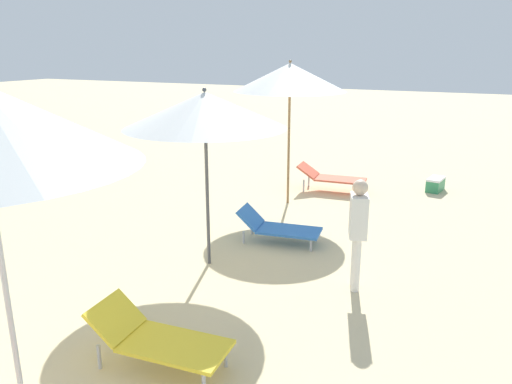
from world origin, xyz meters
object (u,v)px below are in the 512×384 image
object	(u,v)px
umbrella_third	(205,110)
person_walking_near	(358,225)
lounger_third_shoreside	(278,227)
cooler_box	(435,184)
lounger_farthest_shoreside	(331,177)
lounger_second_shoreside	(157,338)
umbrella_farthest	(290,77)

from	to	relation	value
umbrella_third	person_walking_near	size ratio (longest dim) A/B	1.72
lounger_third_shoreside	person_walking_near	distance (m)	2.03
cooler_box	lounger_third_shoreside	bearing A→B (deg)	-114.91
lounger_third_shoreside	cooler_box	bearing A→B (deg)	57.25
umbrella_third	lounger_farthest_shoreside	xyz separation A→B (m)	(0.49, 4.60, -1.97)
umbrella_third	cooler_box	distance (m)	6.58
lounger_second_shoreside	lounger_farthest_shoreside	distance (m)	7.03
person_walking_near	umbrella_third	bearing A→B (deg)	165.99
lounger_second_shoreside	umbrella_farthest	xyz separation A→B (m)	(-0.88, 5.77, 2.25)
lounger_third_shoreside	person_walking_near	xyz separation A→B (m)	(1.59, -1.09, 0.64)
lounger_second_shoreside	umbrella_third	bearing A→B (deg)	104.67
lounger_third_shoreside	person_walking_near	size ratio (longest dim) A/B	0.94
umbrella_farthest	person_walking_near	world-z (taller)	umbrella_farthest
umbrella_farthest	person_walking_near	xyz separation A→B (m)	(2.25, -3.21, -1.67)
lounger_second_shoreside	umbrella_farthest	bearing A→B (deg)	94.54
lounger_third_shoreside	cooler_box	size ratio (longest dim) A/B	2.34
umbrella_third	umbrella_farthest	size ratio (longest dim) A/B	0.90
lounger_second_shoreside	lounger_third_shoreside	bearing A→B (deg)	89.39
lounger_second_shoreside	umbrella_third	xyz separation A→B (m)	(-0.82, 2.42, 1.97)
person_walking_near	cooler_box	size ratio (longest dim) A/B	2.50
lounger_third_shoreside	umbrella_third	bearing A→B (deg)	-123.76
lounger_farthest_shoreside	cooler_box	xyz separation A→B (m)	(2.16, 1.03, -0.17)
umbrella_farthest	cooler_box	xyz separation A→B (m)	(2.70, 2.28, -2.42)
person_walking_near	lounger_second_shoreside	bearing A→B (deg)	-135.81
lounger_farthest_shoreside	person_walking_near	bearing A→B (deg)	-74.26
person_walking_near	cooler_box	xyz separation A→B (m)	(0.45, 5.49, -0.76)
lounger_third_shoreside	umbrella_farthest	size ratio (longest dim) A/B	0.49
umbrella_farthest	lounger_third_shoreside	bearing A→B (deg)	-72.81
lounger_second_shoreside	lounger_farthest_shoreside	xyz separation A→B (m)	(-0.34, 7.02, -0.00)
lounger_second_shoreside	umbrella_third	size ratio (longest dim) A/B	0.56
lounger_third_shoreside	cooler_box	world-z (taller)	lounger_third_shoreside
lounger_farthest_shoreside	lounger_second_shoreside	bearing A→B (deg)	-92.43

